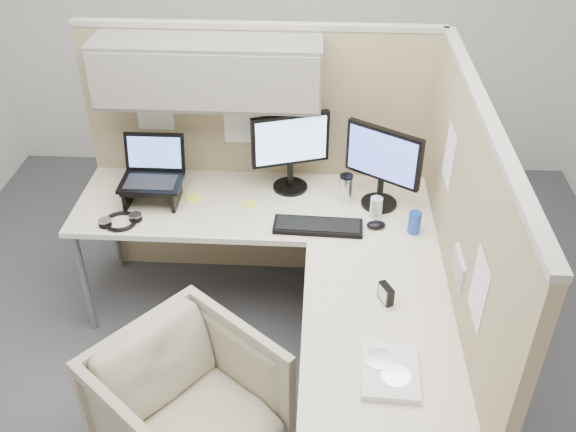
# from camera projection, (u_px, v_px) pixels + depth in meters

# --- Properties ---
(ground) EXTENTS (4.50, 4.50, 0.00)m
(ground) POSITION_uv_depth(u_px,v_px,m) (267.00, 367.00, 3.56)
(ground) COLOR #3E3E44
(ground) RESTS_ON ground
(partition_back) EXTENTS (2.00, 0.36, 1.63)m
(partition_back) POSITION_uv_depth(u_px,v_px,m) (238.00, 120.00, 3.62)
(partition_back) COLOR tan
(partition_back) RESTS_ON ground
(partition_right) EXTENTS (0.07, 2.03, 1.63)m
(partition_right) POSITION_uv_depth(u_px,v_px,m) (455.00, 266.00, 2.99)
(partition_right) COLOR tan
(partition_right) RESTS_ON ground
(desk) EXTENTS (2.00, 1.98, 0.73)m
(desk) POSITION_uv_depth(u_px,v_px,m) (291.00, 256.00, 3.26)
(desk) COLOR beige
(desk) RESTS_ON ground
(office_chair) EXTENTS (0.95, 0.96, 0.72)m
(office_chair) POSITION_uv_depth(u_px,v_px,m) (188.00, 402.00, 2.91)
(office_chair) COLOR #BBAF94
(office_chair) RESTS_ON ground
(monitor_left) EXTENTS (0.43, 0.20, 0.47)m
(monitor_left) POSITION_uv_depth(u_px,v_px,m) (290.00, 146.00, 3.56)
(monitor_left) COLOR black
(monitor_left) RESTS_ON desk
(monitor_right) EXTENTS (0.39, 0.27, 0.47)m
(monitor_right) POSITION_uv_depth(u_px,v_px,m) (383.00, 162.00, 3.42)
(monitor_right) COLOR black
(monitor_right) RESTS_ON desk
(laptop_station) EXTENTS (0.34, 0.29, 0.35)m
(laptop_station) POSITION_uv_depth(u_px,v_px,m) (152.00, 178.00, 3.54)
(laptop_station) COLOR black
(laptop_station) RESTS_ON desk
(keyboard) EXTENTS (0.48, 0.17, 0.02)m
(keyboard) POSITION_uv_depth(u_px,v_px,m) (318.00, 226.00, 3.38)
(keyboard) COLOR black
(keyboard) RESTS_ON desk
(mouse) EXTENTS (0.11, 0.08, 0.04)m
(mouse) POSITION_uv_depth(u_px,v_px,m) (376.00, 225.00, 3.38)
(mouse) COLOR black
(mouse) RESTS_ON desk
(travel_mug) EXTENTS (0.08, 0.08, 0.16)m
(travel_mug) POSITION_uv_depth(u_px,v_px,m) (346.00, 188.00, 3.56)
(travel_mug) COLOR silver
(travel_mug) RESTS_ON desk
(soda_can_green) EXTENTS (0.07, 0.07, 0.12)m
(soda_can_green) POSITION_uv_depth(u_px,v_px,m) (414.00, 223.00, 3.33)
(soda_can_green) COLOR #1E3FA5
(soda_can_green) RESTS_ON desk
(soda_can_silver) EXTENTS (0.07, 0.07, 0.12)m
(soda_can_silver) POSITION_uv_depth(u_px,v_px,m) (376.00, 208.00, 3.44)
(soda_can_silver) COLOR silver
(soda_can_silver) RESTS_ON desk
(sticky_note_c) EXTENTS (0.10, 0.10, 0.01)m
(sticky_note_c) POSITION_uv_depth(u_px,v_px,m) (193.00, 198.00, 3.62)
(sticky_note_c) COLOR #EDF440
(sticky_note_c) RESTS_ON desk
(sticky_note_d) EXTENTS (0.09, 0.09, 0.01)m
(sticky_note_d) POSITION_uv_depth(u_px,v_px,m) (249.00, 204.00, 3.57)
(sticky_note_d) COLOR #EDF440
(sticky_note_d) RESTS_ON desk
(headphones) EXTENTS (0.24, 0.24, 0.03)m
(headphones) POSITION_uv_depth(u_px,v_px,m) (121.00, 221.00, 3.42)
(headphones) COLOR black
(headphones) RESTS_ON desk
(paper_stack) EXTENTS (0.24, 0.30, 0.03)m
(paper_stack) POSITION_uv_depth(u_px,v_px,m) (390.00, 372.00, 2.56)
(paper_stack) COLOR white
(paper_stack) RESTS_ON desk
(desk_clock) EXTENTS (0.07, 0.10, 0.09)m
(desk_clock) POSITION_uv_depth(u_px,v_px,m) (386.00, 294.00, 2.90)
(desk_clock) COLOR black
(desk_clock) RESTS_ON desk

